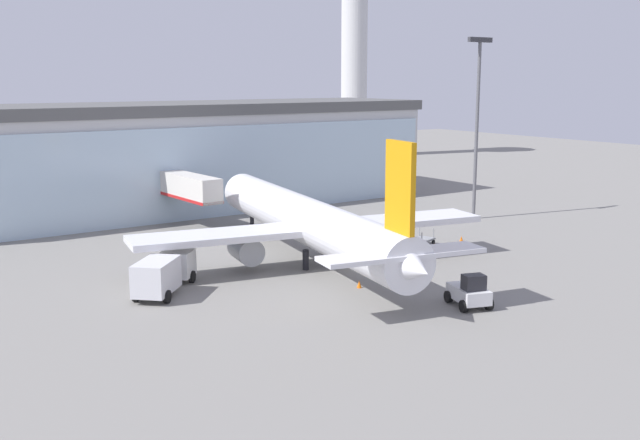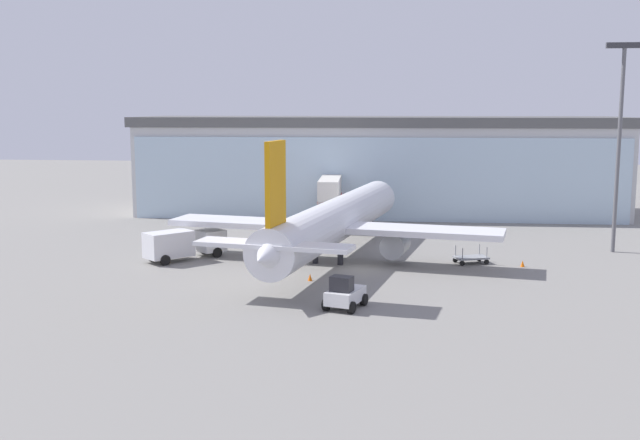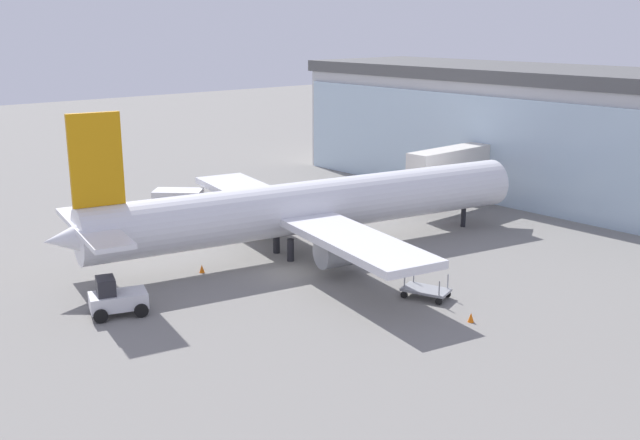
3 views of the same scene
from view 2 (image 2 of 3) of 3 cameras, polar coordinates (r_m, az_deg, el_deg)
The scene contains 10 objects.
ground at distance 62.07m, azimuth 3.22°, elevation -3.79°, with size 240.00×240.00×0.00m, color gray.
terminal_building at distance 95.25m, azimuth 4.41°, elevation 4.22°, with size 60.36×16.89×12.10m.
jet_bridge at distance 85.53m, azimuth 0.85°, elevation 2.44°, with size 2.83×13.66×5.49m.
apron_light_mast at distance 73.39m, azimuth 21.87°, elevation 6.39°, with size 3.20×0.40×19.00m.
airplane at distance 65.45m, azimuth 1.11°, elevation -0.11°, with size 29.47×37.29×11.07m.
catering_truck at distance 66.72m, azimuth -10.43°, elevation -1.76°, with size 6.60×6.83×2.65m.
baggage_cart at distance 65.57m, azimuth 11.43°, elevation -2.83°, with size 3.18×2.46×1.50m.
pushback_tug at distance 50.09m, azimuth 1.89°, elevation -5.66°, with size 2.99×3.60×2.30m.
safety_cone_nose at distance 58.01m, azimuth -0.77°, elevation -4.38°, with size 0.36×0.36×0.55m, color orange.
safety_cone_wingtip at distance 65.25m, azimuth 15.18°, elevation -3.22°, with size 0.36×0.36×0.55m, color orange.
Camera 2 is at (3.27, -60.53, 13.33)m, focal length 42.00 mm.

